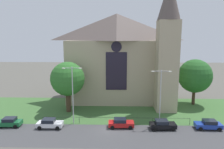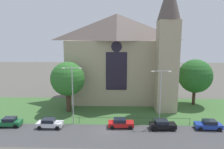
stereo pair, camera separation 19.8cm
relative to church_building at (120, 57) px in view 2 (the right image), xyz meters
name	(u,v)px [view 2 (the right image)]	position (x,y,z in m)	size (l,w,h in m)	color
ground	(110,109)	(-2.12, -7.26, -10.27)	(160.00, 160.00, 0.00)	#56544C
road_asphalt	(106,135)	(-2.12, -19.26, -10.27)	(120.00, 8.00, 0.01)	#424244
grass_verge	(109,112)	(-2.12, -9.26, -10.27)	(120.00, 20.00, 0.01)	#3D6633
church_building	(120,57)	(0.00, 0.00, 0.00)	(23.20, 16.20, 26.00)	tan
iron_railing	(116,118)	(-0.77, -14.76, -9.32)	(25.48, 0.07, 1.13)	black
tree_left_near	(68,79)	(-10.32, -8.80, -3.62)	(6.70, 6.70, 10.06)	#423021
tree_right_far	(195,76)	(16.32, -3.51, -3.87)	(7.27, 7.27, 10.06)	#423021
streetlamp_near	(72,89)	(-8.10, -14.86, -4.10)	(3.37, 0.26, 9.96)	#B2B2B7
streetlamp_far	(160,91)	(6.71, -14.86, -4.35)	(3.37, 0.26, 9.50)	#B2B2B7
parked_car_green	(9,122)	(-18.74, -16.33, -9.53)	(4.28, 2.18, 1.51)	#196033
parked_car_white	(50,123)	(-11.71, -16.68, -9.53)	(4.21, 2.05, 1.51)	silver
parked_car_red	(121,123)	(0.08, -16.21, -9.53)	(4.24, 2.10, 1.51)	#B21919
parked_car_black	(162,125)	(6.88, -16.68, -9.53)	(4.27, 2.16, 1.51)	black
parked_car_blue	(208,125)	(14.40, -16.44, -9.53)	(4.26, 2.15, 1.51)	#1E3899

